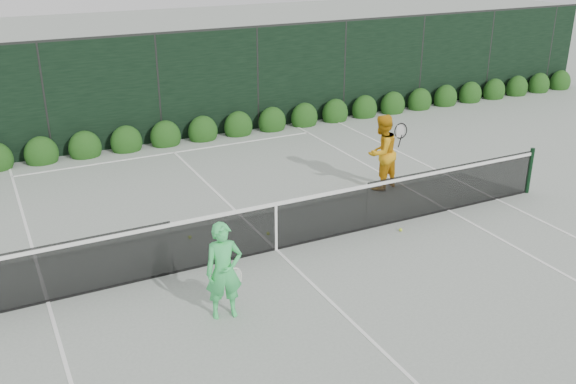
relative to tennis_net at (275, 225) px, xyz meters
name	(u,v)px	position (x,y,z in m)	size (l,w,h in m)	color
ground	(276,250)	(0.02, 0.00, -0.53)	(80.00, 80.00, 0.00)	gray
tennis_net	(275,225)	(0.00, 0.00, 0.00)	(12.90, 0.10, 1.07)	black
player_woman	(224,271)	(-1.64, -1.64, 0.25)	(0.67, 0.47, 1.57)	#3FD868
player_man	(382,152)	(3.55, 1.75, 0.35)	(1.02, 0.90, 1.76)	orange
court_lines	(276,250)	(0.02, 0.00, -0.53)	(11.03, 23.83, 0.01)	white
windscreen_fence	(356,234)	(0.02, -2.71, 0.98)	(32.00, 21.07, 3.06)	black
hedge_row	(166,137)	(0.02, 7.15, -0.30)	(31.66, 0.65, 0.94)	#17370F
tennis_balls	(287,233)	(0.50, 0.48, -0.50)	(3.96, 1.65, 0.07)	#BEDD31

